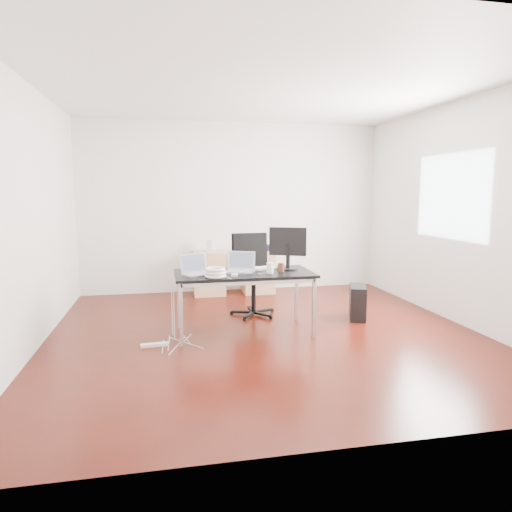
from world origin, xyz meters
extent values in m
plane|color=#330B05|center=(0.00, 0.00, 0.00)|extent=(5.00, 5.00, 0.00)
plane|color=silver|center=(0.00, 0.00, 2.80)|extent=(5.00, 5.00, 0.00)
plane|color=silver|center=(0.00, 2.50, 1.40)|extent=(5.00, 0.00, 5.00)
plane|color=silver|center=(0.00, -2.50, 1.40)|extent=(5.00, 0.00, 5.00)
plane|color=silver|center=(-2.50, 0.00, 1.40)|extent=(0.00, 5.00, 5.00)
plane|color=silver|center=(2.50, 0.00, 1.40)|extent=(0.00, 5.00, 5.00)
plane|color=white|center=(2.48, 0.20, 1.60)|extent=(0.00, 1.50, 1.50)
cube|color=black|center=(-0.24, 0.08, 0.71)|extent=(1.60, 0.80, 0.03)
cube|color=silver|center=(-0.99, -0.27, 0.35)|extent=(0.04, 0.04, 0.70)
cube|color=silver|center=(-0.99, 0.43, 0.35)|extent=(0.04, 0.04, 0.70)
cube|color=silver|center=(0.51, -0.27, 0.35)|extent=(0.04, 0.04, 0.70)
cube|color=silver|center=(0.51, 0.43, 0.35)|extent=(0.04, 0.04, 0.70)
cylinder|color=black|center=(0.02, 0.82, 0.23)|extent=(0.06, 0.06, 0.47)
cube|color=black|center=(0.02, 0.82, 0.50)|extent=(0.49, 0.48, 0.06)
cube|color=black|center=(0.01, 1.04, 0.81)|extent=(0.46, 0.11, 0.55)
cube|color=tan|center=(-0.45, 2.23, 0.35)|extent=(0.50, 0.50, 0.70)
cube|color=tan|center=(0.37, 2.23, 0.35)|extent=(0.50, 0.50, 0.70)
cube|color=black|center=(1.34, 0.38, 0.22)|extent=(0.35, 0.49, 0.44)
cylinder|color=black|center=(0.34, 2.13, 0.14)|extent=(0.32, 0.32, 0.28)
cube|color=white|center=(-1.28, -0.22, 0.02)|extent=(0.30, 0.09, 0.04)
cube|color=silver|center=(-0.77, 0.00, 0.74)|extent=(0.40, 0.35, 0.01)
cube|color=silver|center=(-0.82, 0.11, 0.85)|extent=(0.32, 0.18, 0.22)
cube|color=#475166|center=(-0.82, 0.10, 0.85)|extent=(0.28, 0.16, 0.18)
cube|color=silver|center=(-0.29, 0.08, 0.74)|extent=(0.39, 0.33, 0.01)
cube|color=silver|center=(-0.25, 0.18, 0.85)|extent=(0.33, 0.16, 0.22)
cube|color=#475166|center=(-0.25, 0.18, 0.85)|extent=(0.29, 0.13, 0.18)
cylinder|color=black|center=(0.32, 0.16, 0.74)|extent=(0.26, 0.26, 0.02)
cylinder|color=black|center=(0.32, 0.16, 0.90)|extent=(0.05, 0.05, 0.30)
cube|color=black|center=(0.32, 0.17, 1.07)|extent=(0.43, 0.23, 0.34)
cube|color=#475166|center=(0.32, 0.20, 1.07)|extent=(0.36, 0.17, 0.29)
cube|color=white|center=(-0.02, 0.25, 0.74)|extent=(0.46, 0.26, 0.02)
cylinder|color=white|center=(0.05, -0.04, 0.79)|extent=(0.10, 0.10, 0.12)
cylinder|color=#4F291B|center=(0.20, 0.03, 0.78)|extent=(0.10, 0.10, 0.10)
torus|color=white|center=(-0.60, -0.18, 0.75)|extent=(0.24, 0.24, 0.04)
torus|color=white|center=(-0.60, -0.18, 0.78)|extent=(0.23, 0.23, 0.04)
torus|color=white|center=(-0.60, -0.18, 0.82)|extent=(0.22, 0.22, 0.04)
cube|color=white|center=(-0.39, -0.15, 0.74)|extent=(0.08, 0.08, 0.03)
cube|color=#9E9E9E|center=(-0.43, 2.25, 0.79)|extent=(0.10, 0.09, 0.18)
cube|color=black|center=(0.43, 2.21, 0.74)|extent=(0.32, 0.26, 0.09)
camera|label=1|loc=(-1.14, -5.10, 1.66)|focal=32.00mm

